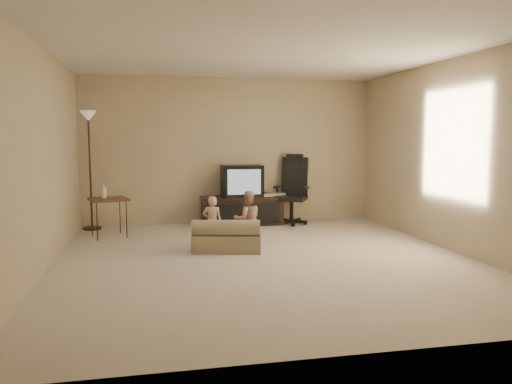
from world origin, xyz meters
TOP-DOWN VIEW (x-y plane):
  - floor at (0.00, 0.00)m, footprint 5.50×5.50m
  - room_shell at (0.00, 0.00)m, footprint 5.50×5.50m
  - tv_stand at (0.17, 2.49)m, footprint 1.42×0.52m
  - office_chair at (1.04, 2.42)m, footprint 0.75×0.76m
  - side_table at (-1.98, 1.84)m, footprint 0.65×0.65m
  - floor_lamp at (-2.30, 2.55)m, footprint 0.30×0.30m
  - child_sofa at (-0.39, 0.53)m, footprint 0.97×0.68m
  - toddler_left at (-0.56, 0.67)m, footprint 0.30×0.25m
  - toddler_right at (-0.08, 0.68)m, footprint 0.38×0.22m

SIDE VIEW (x-z plane):
  - floor at x=0.00m, z-range 0.00..0.00m
  - child_sofa at x=-0.39m, z-range -0.04..0.39m
  - toddler_left at x=-0.56m, z-range 0.00..0.72m
  - toddler_right at x=-0.08m, z-range 0.00..0.77m
  - tv_stand at x=0.17m, z-range -0.09..0.93m
  - office_chair at x=1.04m, z-range -0.17..1.03m
  - side_table at x=-1.98m, z-range 0.17..0.96m
  - floor_lamp at x=-2.30m, z-range 0.44..2.34m
  - room_shell at x=0.00m, z-range -1.23..4.27m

